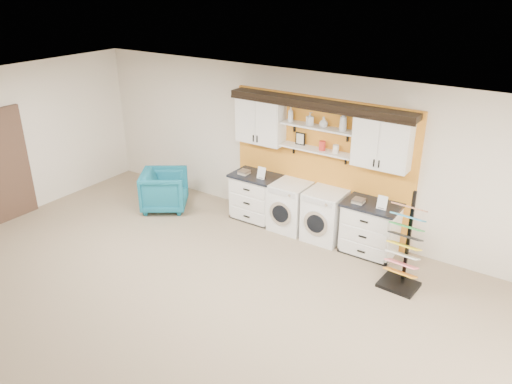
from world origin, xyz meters
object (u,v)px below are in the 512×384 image
Objects in this scene: base_cabinet_left at (256,196)px; dryer at (325,215)px; armchair at (165,190)px; sample_rack at (403,257)px; base_cabinet_right at (370,228)px; washer at (290,206)px.

base_cabinet_left is 1.44m from dryer.
armchair is at bearing -159.10° from base_cabinet_left.
armchair is (-4.75, 0.02, -0.10)m from sample_rack.
base_cabinet_right reaches higher than armchair.
dryer is at bearing -0.00° from washer.
base_cabinet_right is 0.61× the size of sample_rack.
base_cabinet_left is at bearing 179.86° from dryer.
base_cabinet_right is at bearing 0.24° from dryer.
sample_rack reaches higher than washer.
dryer is (0.69, -0.00, 0.01)m from washer.
base_cabinet_left is 1.00× the size of base_cabinet_right.
base_cabinet_right is 1.03m from sample_rack.
dryer is at bearing -0.14° from base_cabinet_left.
base_cabinet_left and washer have the same top height.
base_cabinet_left reaches higher than armchair.
armchair is at bearing -176.56° from sample_rack.
armchair is (-2.46, -0.65, -0.05)m from washer.
armchair is at bearing -165.16° from washer.
dryer reaches higher than armchair.
base_cabinet_right is 1.05× the size of armchair.
washer is 1.03× the size of armchair.
base_cabinet_left is 3.11m from sample_rack.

